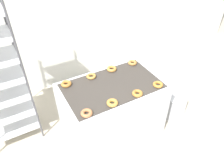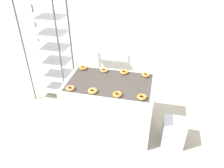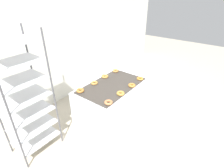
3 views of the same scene
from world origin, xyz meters
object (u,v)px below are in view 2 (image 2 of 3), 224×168
donut_far_midleft (104,70)px  donut_far_midright (124,72)px  fryer_machine (110,105)px  donut_near_left (70,88)px  donut_far_right (146,75)px  baking_rack_cart (49,48)px  glaze_bin (173,132)px  donut_near_right (142,97)px  donut_far_left (83,68)px  donut_near_midleft (93,91)px  donut_near_midright (117,94)px

donut_far_midleft → donut_far_midright: donut_far_midright is taller
fryer_machine → donut_near_left: 0.71m
fryer_machine → donut_far_right: (0.49, 0.28, 0.44)m
donut_far_midright → baking_rack_cart: bearing=166.6°
glaze_bin → donut_far_right: 0.92m
donut_far_midright → donut_far_right: bearing=-1.6°
donut_near_right → donut_far_midright: bearing=119.8°
donut_near_right → donut_far_left: 1.12m
fryer_machine → baking_rack_cart: (-1.22, 0.62, 0.55)m
baking_rack_cart → donut_far_midleft: 1.13m
baking_rack_cart → donut_near_midleft: size_ratio=14.79×
donut_near_midright → donut_far_midleft: bearing=119.4°
donut_near_left → donut_far_right: bearing=31.0°
donut_near_midright → donut_far_left: 0.87m
fryer_machine → donut_far_right: donut_far_right is taller
fryer_machine → donut_near_midleft: (-0.16, -0.29, 0.44)m
donut_far_left → donut_near_midright: bearing=-41.2°
baking_rack_cart → donut_far_midleft: (1.07, -0.34, -0.12)m
donut_near_left → donut_far_midleft: (0.32, 0.57, -0.00)m
donut_far_right → donut_far_midright: bearing=178.4°
fryer_machine → donut_near_midleft: bearing=-119.0°
donut_far_left → donut_far_right: 0.97m
glaze_bin → donut_far_left: (-1.46, 0.42, 0.66)m
glaze_bin → donut_far_midleft: 1.37m
donut_near_right → donut_far_left: donut_far_left is taller
glaze_bin → donut_far_left: donut_far_left is taller
glaze_bin → donut_far_midright: size_ratio=2.96×
fryer_machine → donut_near_midright: 0.56m
donut_near_right → donut_near_left: bearing=-179.1°
baking_rack_cart → donut_near_left: baking_rack_cart is taller
baking_rack_cart → donut_far_left: baking_rack_cart is taller
donut_near_left → donut_far_midright: (0.63, 0.59, 0.00)m
donut_near_midleft → donut_near_midright: bearing=-0.7°
donut_far_left → donut_far_midleft: 0.34m
donut_near_midleft → donut_far_left: same height
donut_far_left → donut_far_midright: donut_far_left is taller
donut_far_right → donut_far_midleft: bearing=-179.6°
donut_near_midright → donut_far_left: bearing=138.8°
baking_rack_cart → donut_near_right: baking_rack_cart is taller
donut_near_right → baking_rack_cart: bearing=152.2°
donut_near_midleft → baking_rack_cart: bearing=139.3°
donut_near_right → donut_far_left: size_ratio=0.96×
donut_far_right → donut_near_right: bearing=-90.1°
donut_near_right → donut_far_midleft: size_ratio=0.99×
donut_far_midleft → fryer_machine: bearing=-61.1°
donut_near_left → donut_near_right: size_ratio=1.02×
donut_near_left → glaze_bin: bearing=6.0°
glaze_bin → donut_far_right: (-0.49, 0.42, 0.66)m
fryer_machine → glaze_bin: 1.01m
fryer_machine → donut_far_left: (-0.49, 0.28, 0.44)m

